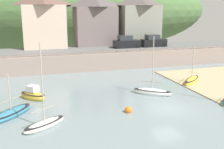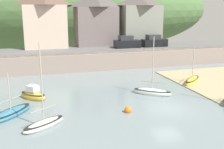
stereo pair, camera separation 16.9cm
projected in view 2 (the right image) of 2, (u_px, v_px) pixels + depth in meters
name	position (u px, v px, depth m)	size (l,w,h in m)	color
quay_seawall	(111.00, 59.00, 40.11)	(48.00, 9.40, 2.40)	gray
hillside_backdrop	(65.00, 10.00, 73.22)	(80.00, 44.00, 22.91)	#496B3B
waterfront_building_left	(44.00, 20.00, 43.59)	(6.78, 5.94, 8.50)	beige
waterfront_building_centre	(96.00, 20.00, 45.95)	(7.05, 4.87, 8.33)	slate
waterfront_building_right	(139.00, 19.00, 48.14)	(7.00, 5.56, 8.23)	gray
sailboat_tall_mast	(152.00, 92.00, 27.94)	(3.67, 3.23, 6.04)	white
sailboat_nearest_shore	(44.00, 124.00, 20.29)	(3.52, 2.87, 6.40)	silver
fishing_boat_green	(192.00, 81.00, 32.19)	(3.77, 3.48, 4.49)	gold
sailboat_far_left	(33.00, 95.00, 26.61)	(2.86, 2.92, 1.55)	gold
sailboat_white_hull	(11.00, 113.00, 22.45)	(3.84, 4.21, 3.68)	teal
parked_car_near_slipway	(127.00, 43.00, 43.68)	(4.11, 1.82, 1.95)	black
parked_car_by_wall	(154.00, 42.00, 45.00)	(4.15, 1.82, 1.95)	black
mooring_buoy	(128.00, 110.00, 23.21)	(0.62, 0.62, 0.62)	orange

